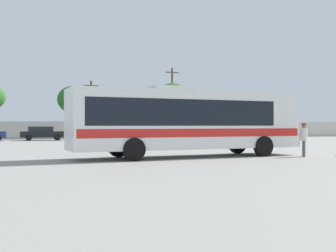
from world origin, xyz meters
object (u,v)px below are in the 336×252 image
Objects in this scene: coach_bus_white_red at (186,120)px; parked_car_second_black at (42,133)px; roadside_tree_midleft at (74,100)px; attendant_by_bus_door at (304,138)px; parked_car_third_maroon at (100,133)px; utility_pole_near at (172,101)px; utility_pole_far at (91,108)px; roadside_tree_midright at (172,97)px.

parked_car_second_black is at bearing 105.22° from coach_bus_white_red.
roadside_tree_midleft reaches higher than coach_bus_white_red.
attendant_by_bus_door is 0.39× the size of parked_car_third_maroon.
parked_car_third_maroon is 14.30m from utility_pole_near.
utility_pole_far is (-0.26, 6.34, 2.92)m from parked_car_third_maroon.
utility_pole_far is at bearing -169.41° from utility_pole_near.
coach_bus_white_red is 31.86m from utility_pole_far.
roadside_tree_midleft is 12.66m from roadside_tree_midright.
attendant_by_bus_door reaches higher than parked_car_second_black.
utility_pole_near reaches higher than attendant_by_bus_door.
utility_pole_near is at bearing 73.51° from roadside_tree_midright.
parked_car_third_maroon is 0.48× the size of utility_pole_near.
coach_bus_white_red is at bearing -106.21° from roadside_tree_midright.
coach_bus_white_red is at bearing -87.81° from parked_car_third_maroon.
roadside_tree_midleft is (-1.99, 1.21, 1.05)m from utility_pole_far.
utility_pole_near is at bearing 37.84° from parked_car_third_maroon.
utility_pole_far is 1.09× the size of roadside_tree_midleft.
attendant_by_bus_door is at bearing -75.46° from roadside_tree_midleft.
parked_car_second_black is 0.64× the size of roadside_tree_midright.
coach_bus_white_red reaches higher than parked_car_second_black.
roadside_tree_midright reaches higher than roadside_tree_midleft.
parked_car_third_maroon is (5.97, -0.08, -0.00)m from parked_car_second_black.
roadside_tree_midright is (10.39, 6.95, 4.50)m from parked_car_third_maroon.
utility_pole_near is at bearing 10.59° from utility_pole_far.
roadside_tree_midleft is (-2.24, 7.55, 3.97)m from parked_car_third_maroon.
utility_pole_near is at bearing 83.45° from attendant_by_bus_door.
utility_pole_far is (-11.08, -2.07, -1.16)m from utility_pole_near.
utility_pole_near is 1.31× the size of roadside_tree_midright.
parked_car_third_maroon is at bearing -87.68° from utility_pole_far.
coach_bus_white_red is 26.49m from parked_car_second_black.
utility_pole_far is at bearing -176.72° from roadside_tree_midright.
roadside_tree_midleft is at bearing 106.56° from parked_car_third_maroon.
utility_pole_far is at bearing -31.32° from roadside_tree_midleft.
parked_car_third_maroon is 0.62× the size of roadside_tree_midright.
utility_pole_far reaches higher than parked_car_third_maroon.
parked_car_third_maroon is at bearing -146.24° from roadside_tree_midright.
coach_bus_white_red is 33.91m from roadside_tree_midright.
utility_pole_far is at bearing 101.83° from attendant_by_bus_door.
utility_pole_near is 1.58m from roadside_tree_midright.
roadside_tree_midright is (10.65, 0.61, 1.59)m from utility_pole_far.
parked_car_third_maroon is 8.82m from roadside_tree_midleft.
roadside_tree_midleft reaches higher than parked_car_third_maroon.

